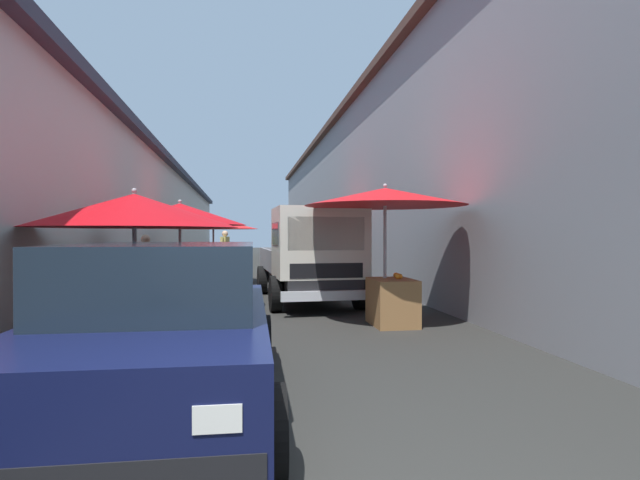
% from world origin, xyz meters
% --- Properties ---
extents(ground, '(90.00, 90.00, 0.00)m').
position_xyz_m(ground, '(13.50, 0.00, 0.00)').
color(ground, '#282826').
extents(building_left_whitewash, '(49.80, 7.50, 4.41)m').
position_xyz_m(building_left_whitewash, '(15.75, 6.85, 2.21)').
color(building_left_whitewash, beige).
rests_on(building_left_whitewash, ground).
extents(building_right_concrete, '(49.80, 7.50, 6.53)m').
position_xyz_m(building_right_concrete, '(15.75, -6.85, 3.27)').
color(building_right_concrete, gray).
rests_on(building_right_concrete, ground).
extents(fruit_stall_far_right, '(2.80, 2.80, 2.42)m').
position_xyz_m(fruit_stall_far_right, '(6.20, -1.88, 1.87)').
color(fruit_stall_far_right, '#9E9EA3').
rests_on(fruit_stall_far_right, ground).
extents(fruit_stall_near_right, '(2.86, 2.86, 2.34)m').
position_xyz_m(fruit_stall_near_right, '(14.79, -2.41, 1.85)').
color(fruit_stall_near_right, '#9E9EA3').
rests_on(fruit_stall_near_right, ground).
extents(fruit_stall_far_left, '(2.78, 2.78, 2.12)m').
position_xyz_m(fruit_stall_far_left, '(13.58, 1.47, 1.69)').
color(fruit_stall_far_left, '#9E9EA3').
rests_on(fruit_stall_far_left, ground).
extents(fruit_stall_mid_lane, '(2.65, 2.65, 2.24)m').
position_xyz_m(fruit_stall_mid_lane, '(8.19, 1.82, 1.71)').
color(fruit_stall_mid_lane, '#9E9EA3').
rests_on(fruit_stall_mid_lane, ground).
extents(fruit_stall_near_left, '(2.76, 2.76, 2.16)m').
position_xyz_m(fruit_stall_near_left, '(4.90, 1.99, 1.69)').
color(fruit_stall_near_left, '#9E9EA3').
rests_on(fruit_stall_near_left, ground).
extents(hatchback_car, '(3.94, 1.98, 1.45)m').
position_xyz_m(hatchback_car, '(2.44, 1.23, 0.74)').
color(hatchback_car, '#0F1438').
rests_on(hatchback_car, ground).
extents(delivery_truck, '(5.00, 2.15, 2.08)m').
position_xyz_m(delivery_truck, '(8.51, -0.92, 1.04)').
color(delivery_truck, black).
rests_on(delivery_truck, ground).
extents(vendor_by_crates, '(0.64, 0.34, 1.70)m').
position_xyz_m(vendor_by_crates, '(17.02, 1.23, 0.99)').
color(vendor_by_crates, '#665B4C').
rests_on(vendor_by_crates, ground).
extents(vendor_in_shade, '(0.52, 0.42, 1.54)m').
position_xyz_m(vendor_in_shade, '(9.54, 2.73, 0.88)').
color(vendor_in_shade, '#232328').
rests_on(vendor_in_shade, ground).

